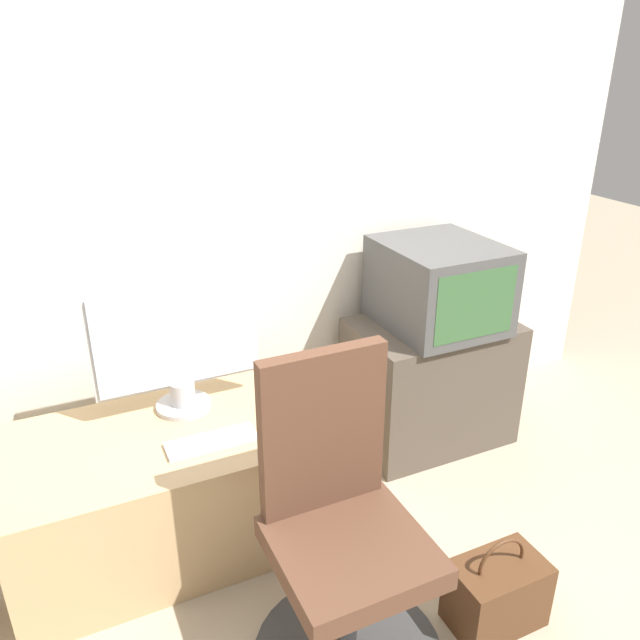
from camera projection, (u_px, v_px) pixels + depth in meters
wall_back at (187, 171)px, 2.45m from camera, size 4.40×0.05×2.60m
desk at (179, 485)px, 2.34m from camera, size 1.19×0.64×0.48m
side_stand at (429, 381)px, 2.95m from camera, size 0.72×0.49×0.59m
main_monitor at (178, 346)px, 2.29m from camera, size 0.62×0.21×0.51m
keyboard at (212, 441)px, 2.17m from camera, size 0.32×0.11×0.01m
mouse at (272, 424)px, 2.26m from camera, size 0.05×0.04×0.02m
crt_tv at (439, 285)px, 2.75m from camera, size 0.48×0.53×0.38m
office_chair at (342, 551)px, 1.83m from camera, size 0.59×0.59×0.99m
handbag at (497, 592)px, 2.03m from camera, size 0.31×0.19×0.34m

